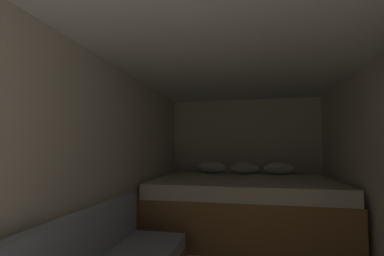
{
  "coord_description": "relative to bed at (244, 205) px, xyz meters",
  "views": [
    {
      "loc": [
        0.08,
        -0.4,
        1.22
      ],
      "look_at": [
        -0.53,
        2.54,
        1.43
      ],
      "focal_mm": 25.77,
      "sensor_mm": 36.0,
      "label": 1
    }
  ],
  "objects": [
    {
      "name": "wall_back",
      "position": [
        0.0,
        0.99,
        0.65
      ],
      "size": [
        2.71,
        0.05,
        2.09
      ],
      "primitive_type": "cube",
      "color": "beige",
      "rests_on": "ground"
    },
    {
      "name": "ceiling_slab",
      "position": [
        0.0,
        -1.72,
        1.71
      ],
      "size": [
        2.71,
        5.36,
        0.05
      ],
      "primitive_type": "cube",
      "color": "white",
      "rests_on": "wall_left"
    },
    {
      "name": "wall_left",
      "position": [
        -1.33,
        -1.72,
        0.65
      ],
      "size": [
        0.05,
        5.36,
        2.09
      ],
      "primitive_type": "cube",
      "color": "beige",
      "rests_on": "ground"
    },
    {
      "name": "bed",
      "position": [
        0.0,
        0.0,
        0.0
      ],
      "size": [
        2.49,
        1.86,
        0.97
      ],
      "color": "olive",
      "rests_on": "ground"
    }
  ]
}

